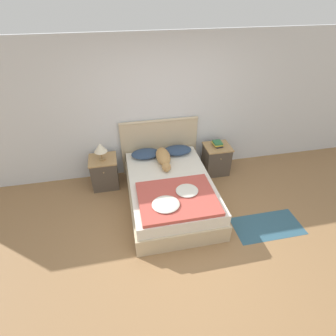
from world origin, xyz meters
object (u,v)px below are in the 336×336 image
Objects in this scene: pillow_right at (178,150)px; pillow_left at (146,154)px; bed at (170,192)px; nightstand_right at (216,159)px; table_lamp at (100,148)px; book_stack at (218,144)px; nightstand_left at (105,172)px; dog at (164,158)px.

pillow_left is at bearing 180.00° from pillow_right.
bed is 3.78× the size of pillow_right.
table_lamp is at bearing -179.28° from nightstand_right.
table_lamp is at bearing -178.83° from book_stack.
nightstand_left is 1.00× the size of nightstand_right.
bed is at bearing -111.21° from pillow_right.
bed is 2.69× the size of dog.
pillow_left and pillow_right have the same top height.
pillow_right is at bearing 2.94° from table_lamp.
pillow_left reaches higher than bed.
nightstand_left reaches higher than bed.
pillow_right is 1.40m from table_lamp.
pillow_right is 0.40m from dog.
pillow_left is at bearing 178.19° from nightstand_right.
nightstand_left is 0.53m from table_lamp.
pillow_left reaches higher than nightstand_left.
dog is 1.11m from book_stack.
book_stack is at bearing 100.17° from nightstand_right.
nightstand_right is at bearing 10.66° from dog.
dog is at bearing -168.45° from book_stack.
nightstand_left is 2.88× the size of book_stack.
nightstand_left is 1.12× the size of pillow_right.
pillow_left is 1.00× the size of pillow_right.
nightstand_right is at bearing -79.83° from book_stack.
pillow_right is at bearing 38.38° from dog.
bed is 3.36× the size of nightstand_right.
dog is at bearing -40.97° from pillow_left.
dog is (-0.01, 0.53, 0.36)m from bed.
table_lamp is (-2.16, -0.03, 0.53)m from nightstand_right.
dog reaches higher than pillow_right.
nightstand_right is at bearing -1.81° from pillow_left.
nightstand_left is at bearing 180.00° from nightstand_right.
dog is (1.06, -0.21, 0.31)m from nightstand_left.
bed is 9.69× the size of book_stack.
nightstand_right is 1.12× the size of pillow_left.
bed is 1.37m from book_stack.
table_lamp reaches higher than book_stack.
bed is at bearing -68.79° from pillow_left.
nightstand_left is 1.82× the size of table_lamp.
table_lamp is (-1.38, -0.07, 0.26)m from pillow_right.
dog reaches higher than bed.
table_lamp is at bearing 146.84° from bed.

